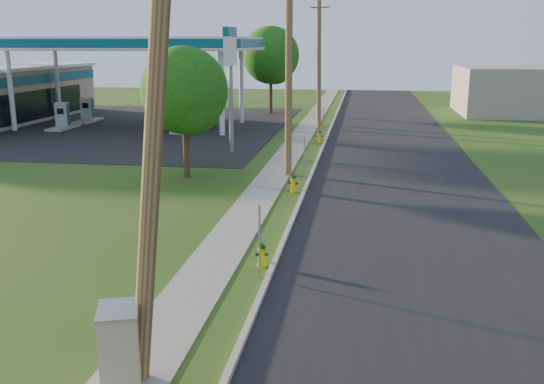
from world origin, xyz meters
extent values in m
plane|color=#1D460F|center=(0.00, 0.00, 0.00)|extent=(140.00, 140.00, 0.00)
cube|color=black|center=(4.50, 10.00, 0.01)|extent=(8.00, 120.00, 0.02)
cube|color=#9C9990|center=(0.50, 10.00, 0.07)|extent=(0.15, 120.00, 0.15)
cube|color=gray|center=(-1.25, 10.00, 0.01)|extent=(1.50, 120.00, 0.03)
cube|color=black|center=(-16.00, 32.00, 0.01)|extent=(26.00, 28.00, 0.02)
cylinder|color=brown|center=(-0.60, -1.00, 4.75)|extent=(1.31, 0.32, 9.48)
cylinder|color=brown|center=(-0.60, 17.00, 4.90)|extent=(0.32, 0.32, 9.80)
cylinder|color=brown|center=(-0.60, 35.00, 4.75)|extent=(0.49, 0.32, 9.50)
cube|color=brown|center=(-0.60, 35.00, 8.50)|extent=(1.40, 0.10, 0.12)
cube|color=gray|center=(0.25, 4.20, 1.00)|extent=(0.05, 0.04, 2.00)
cube|color=gray|center=(0.25, 16.00, 1.00)|extent=(0.05, 0.04, 2.00)
cube|color=gray|center=(0.25, 28.20, 1.00)|extent=(0.05, 0.04, 2.00)
cylinder|color=silver|center=(-21.50, 28.70, 2.75)|extent=(0.36, 0.36, 5.50)
cylinder|color=silver|center=(-21.50, 35.30, 2.75)|extent=(0.36, 0.36, 5.50)
cylinder|color=silver|center=(-6.50, 28.70, 2.75)|extent=(0.36, 0.36, 5.50)
cylinder|color=silver|center=(-6.50, 35.30, 2.75)|extent=(0.36, 0.36, 5.50)
cube|color=silver|center=(-14.00, 32.00, 5.95)|extent=(18.00, 9.00, 0.90)
cube|color=#084F63|center=(-14.00, 32.00, 5.95)|extent=(18.15, 9.15, 0.63)
cube|color=silver|center=(-14.00, 32.00, 5.63)|extent=(18.18, 9.18, 0.10)
cube|color=#9C9990|center=(-18.50, 30.00, 0.09)|extent=(1.20, 3.20, 0.18)
cube|color=#9EA0A3|center=(-18.50, 30.00, 1.05)|extent=(0.90, 0.50, 1.70)
cube|color=#084F63|center=(-18.50, 30.00, 1.05)|extent=(0.94, 0.40, 1.50)
cube|color=black|center=(-18.50, 29.73, 1.30)|extent=(0.50, 0.02, 0.40)
cube|color=#9C9990|center=(-9.50, 30.00, 0.09)|extent=(1.20, 3.20, 0.18)
cube|color=#9EA0A3|center=(-9.50, 30.00, 1.05)|extent=(0.90, 0.50, 1.70)
cube|color=#084F63|center=(-9.50, 30.00, 1.05)|extent=(0.94, 0.40, 1.50)
cube|color=black|center=(-9.50, 29.73, 1.30)|extent=(0.50, 0.02, 0.40)
cube|color=#9C9990|center=(-18.50, 34.00, 0.09)|extent=(1.20, 3.20, 0.18)
cube|color=#9EA0A3|center=(-18.50, 34.00, 1.05)|extent=(0.90, 0.50, 1.70)
cube|color=#084F63|center=(-18.50, 34.00, 1.05)|extent=(0.94, 0.40, 1.50)
cube|color=black|center=(-18.50, 33.73, 1.30)|extent=(0.50, 0.02, 0.40)
cube|color=#9C9990|center=(-9.50, 34.00, 0.09)|extent=(1.20, 3.20, 0.18)
cube|color=#9EA0A3|center=(-9.50, 34.00, 1.05)|extent=(0.90, 0.50, 1.70)
cube|color=#084F63|center=(-9.50, 34.00, 1.05)|extent=(0.94, 0.40, 1.50)
cube|color=black|center=(-9.50, 33.73, 1.30)|extent=(0.50, 0.02, 0.40)
cube|color=#084F63|center=(-21.98, 32.00, 3.30)|extent=(0.06, 22.00, 0.70)
cube|color=black|center=(-21.97, 32.00, 1.40)|extent=(0.06, 16.06, 2.20)
cylinder|color=gray|center=(-4.50, 22.50, 2.50)|extent=(0.24, 0.24, 5.00)
cube|color=silver|center=(-4.50, 22.50, 5.80)|extent=(0.30, 2.00, 2.00)
cube|color=#084F63|center=(-4.50, 22.50, 6.60)|extent=(0.34, 2.04, 0.50)
cube|color=gray|center=(18.00, 45.00, 2.00)|extent=(14.00, 10.00, 4.00)
cylinder|color=#382615|center=(-5.13, 15.78, 1.53)|extent=(0.30, 0.30, 3.05)
sphere|color=#11540F|center=(-5.13, 15.78, 3.97)|extent=(3.91, 3.91, 3.91)
sphere|color=#11540F|center=(-4.73, 15.48, 3.36)|extent=(2.69, 2.69, 2.69)
cylinder|color=#382615|center=(-5.27, 42.00, 1.92)|extent=(0.30, 0.30, 3.83)
sphere|color=#11540F|center=(-5.27, 42.00, 4.98)|extent=(4.91, 4.91, 4.91)
sphere|color=#11540F|center=(-4.87, 41.70, 4.22)|extent=(3.37, 3.37, 3.37)
cylinder|color=#DFC600|center=(0.16, 5.07, 0.03)|extent=(0.26, 0.26, 0.05)
cylinder|color=#DFC600|center=(0.16, 5.07, 0.27)|extent=(0.20, 0.20, 0.55)
cylinder|color=#DFC600|center=(0.16, 5.07, 0.51)|extent=(0.26, 0.26, 0.04)
sphere|color=#083211|center=(0.16, 5.07, 0.55)|extent=(0.21, 0.21, 0.21)
cylinder|color=#083211|center=(0.16, 5.07, 0.66)|extent=(0.05, 0.05, 0.05)
cylinder|color=#083211|center=(0.16, 4.94, 0.35)|extent=(0.10, 0.11, 0.10)
cylinder|color=#083211|center=(0.04, 5.07, 0.35)|extent=(0.09, 0.08, 0.08)
cylinder|color=#083211|center=(0.29, 5.06, 0.35)|extent=(0.09, 0.08, 0.08)
cylinder|color=#DEB208|center=(0.04, 13.64, 0.03)|extent=(0.29, 0.29, 0.06)
cylinder|color=#DEB208|center=(0.04, 13.64, 0.32)|extent=(0.23, 0.23, 0.63)
cylinder|color=#DEB208|center=(0.04, 13.64, 0.59)|extent=(0.29, 0.29, 0.04)
sphere|color=#0A381C|center=(0.04, 13.64, 0.63)|extent=(0.24, 0.24, 0.24)
cylinder|color=#0A381C|center=(0.04, 13.64, 0.76)|extent=(0.05, 0.05, 0.06)
cylinder|color=#0A381C|center=(0.01, 13.50, 0.40)|extent=(0.14, 0.15, 0.12)
cylinder|color=#0A381C|center=(-0.10, 13.67, 0.40)|extent=(0.12, 0.12, 0.09)
cylinder|color=#0A381C|center=(0.19, 13.60, 0.40)|extent=(0.12, 0.12, 0.09)
cylinder|color=yellow|center=(0.17, 26.60, 0.03)|extent=(0.29, 0.29, 0.06)
cylinder|color=yellow|center=(0.17, 26.60, 0.32)|extent=(0.23, 0.23, 0.63)
cylinder|color=yellow|center=(0.17, 26.60, 0.59)|extent=(0.29, 0.29, 0.04)
sphere|color=#0D3B23|center=(0.17, 26.60, 0.63)|extent=(0.24, 0.24, 0.24)
cylinder|color=#0D3B23|center=(0.17, 26.60, 0.76)|extent=(0.05, 0.05, 0.06)
cylinder|color=#0D3B23|center=(0.13, 26.45, 0.40)|extent=(0.15, 0.15, 0.12)
cylinder|color=#0D3B23|center=(0.03, 26.64, 0.40)|extent=(0.13, 0.12, 0.09)
cylinder|color=#0D3B23|center=(0.32, 26.56, 0.40)|extent=(0.13, 0.12, 0.09)
cube|color=tan|center=(-1.28, -1.40, 0.77)|extent=(0.91, 1.04, 1.54)
cube|color=gray|center=(-1.28, -1.40, 1.56)|extent=(0.96, 1.10, 0.04)
imported|color=#B6B9BE|center=(-10.09, 32.31, 0.77)|extent=(4.88, 3.36, 1.54)
camera|label=1|loc=(2.81, -10.54, 6.04)|focal=40.00mm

